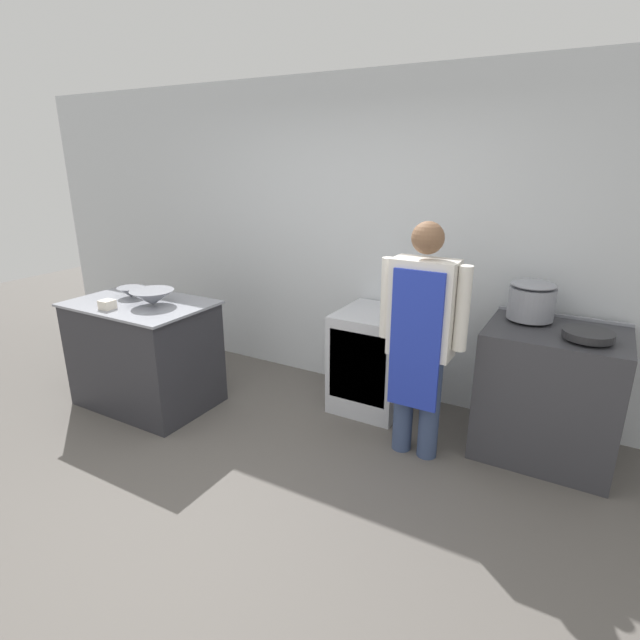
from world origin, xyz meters
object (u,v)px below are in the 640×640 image
at_px(saute_pan, 588,335).
at_px(stock_pot, 532,300).
at_px(mixing_bowl, 152,298).
at_px(plastic_tub, 107,305).
at_px(fridge_unit, 373,360).
at_px(person_cook, 421,330).
at_px(stove, 548,394).

bearing_deg(saute_pan, stock_pot, 147.20).
xyz_separation_m(mixing_bowl, stock_pot, (2.70, 0.97, 0.13)).
bearing_deg(plastic_tub, mixing_bowl, 48.46).
xyz_separation_m(plastic_tub, saute_pan, (3.31, 0.98, 0.04)).
xyz_separation_m(mixing_bowl, saute_pan, (3.08, 0.72, 0.01)).
xyz_separation_m(mixing_bowl, plastic_tub, (-0.23, -0.25, -0.03)).
bearing_deg(fridge_unit, mixing_bowl, -149.79).
distance_m(person_cook, saute_pan, 1.03).
height_order(stock_pot, saute_pan, stock_pot).
relative_size(fridge_unit, plastic_tub, 8.24).
distance_m(fridge_unit, plastic_tub, 2.18).
distance_m(fridge_unit, stock_pot, 1.34).
bearing_deg(stove, saute_pan, -34.16).
bearing_deg(fridge_unit, saute_pan, -6.62).
height_order(stove, person_cook, person_cook).
xyz_separation_m(fridge_unit, person_cook, (0.56, -0.51, 0.51)).
height_order(fridge_unit, mixing_bowl, mixing_bowl).
relative_size(stove, stock_pot, 3.04).
height_order(plastic_tub, stock_pot, stock_pot).
distance_m(stove, saute_pan, 0.55).
bearing_deg(plastic_tub, fridge_unit, 33.09).
bearing_deg(saute_pan, person_cook, -161.10).
bearing_deg(stock_pot, fridge_unit, -176.68).
distance_m(stove, person_cook, 1.03).
distance_m(stock_pot, saute_pan, 0.47).
xyz_separation_m(plastic_tub, stock_pot, (2.93, 1.22, 0.15)).
xyz_separation_m(stock_pot, saute_pan, (0.38, -0.25, -0.11)).
distance_m(person_cook, mixing_bowl, 2.14).
relative_size(stove, person_cook, 0.58).
bearing_deg(person_cook, stove, 29.79).
bearing_deg(fridge_unit, plastic_tub, -146.91).
relative_size(person_cook, mixing_bowl, 4.74).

